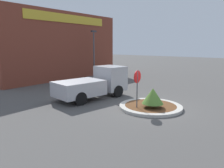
{
  "coord_description": "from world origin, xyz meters",
  "views": [
    {
      "loc": [
        -11.99,
        -6.22,
        3.94
      ],
      "look_at": [
        -0.66,
        2.56,
        1.35
      ],
      "focal_mm": 35.0,
      "sensor_mm": 36.0,
      "label": 1
    }
  ],
  "objects": [
    {
      "name": "ground_plane",
      "position": [
        0.0,
        0.0,
        0.0
      ],
      "size": [
        120.0,
        120.0,
        0.0
      ],
      "primitive_type": "plane",
      "color": "#514F4C"
    },
    {
      "name": "traffic_island",
      "position": [
        0.0,
        0.0,
        0.09
      ],
      "size": [
        3.93,
        3.93,
        0.18
      ],
      "color": "#BCB7AD",
      "rests_on": "ground_plane"
    },
    {
      "name": "stop_sign",
      "position": [
        -0.92,
        0.45,
        1.72
      ],
      "size": [
        0.76,
        0.07,
        2.46
      ],
      "color": "#4C4C51",
      "rests_on": "ground_plane"
    },
    {
      "name": "island_shrub",
      "position": [
        -0.36,
        -0.32,
        0.9
      ],
      "size": [
        1.3,
        1.3,
        1.2
      ],
      "color": "brown",
      "rests_on": "traffic_island"
    },
    {
      "name": "utility_truck",
      "position": [
        -0.09,
        4.62,
        1.09
      ],
      "size": [
        5.82,
        3.08,
        2.28
      ],
      "rotation": [
        0.0,
        0.0,
        -0.17
      ],
      "color": "#B2B2B7",
      "rests_on": "ground_plane"
    },
    {
      "name": "storefront_building",
      "position": [
        4.87,
        15.86,
        3.79
      ],
      "size": [
        15.84,
        6.07,
        7.58
      ],
      "color": "brown",
      "rests_on": "ground_plane"
    },
    {
      "name": "light_pole",
      "position": [
        7.13,
        11.29,
        3.32
      ],
      "size": [
        0.7,
        0.3,
        5.56
      ],
      "color": "#4C4C51",
      "rests_on": "ground_plane"
    }
  ]
}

